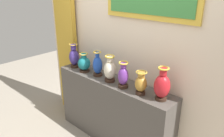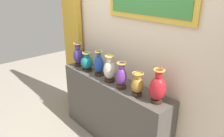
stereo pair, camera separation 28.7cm
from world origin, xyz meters
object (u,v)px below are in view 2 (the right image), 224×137
Objects in this scene: vase_teal at (87,62)px; vase_crimson at (158,88)px; vase_sapphire at (99,65)px; vase_violet at (121,76)px; vase_indigo at (78,56)px; vase_ivory at (110,70)px; vase_ochre at (137,85)px.

vase_teal is 0.72× the size of vase_crimson.
vase_sapphire is 0.51m from vase_violet.
vase_indigo is 1.01m from vase_violet.
vase_ivory is at bearing -177.67° from vase_crimson.
vase_ochre is (0.78, -0.05, -0.02)m from vase_sapphire.
vase_sapphire is 1.24× the size of vase_ochre.
vase_ivory is (0.76, -0.01, -0.01)m from vase_indigo.
vase_crimson is (1.52, 0.03, 0.00)m from vase_indigo.
vase_violet is 0.87× the size of vase_crimson.
vase_ochre is at bearing 0.14° from vase_violet.
vase_teal is 1.03m from vase_ochre.
vase_sapphire is at bearing 2.20° from vase_indigo.
vase_ochre is at bearing -2.30° from vase_ivory.
vase_crimson is at bearing 2.33° from vase_ivory.
vase_teal is at bearing -179.30° from vase_ivory.
vase_ivory reaches higher than vase_sapphire.
vase_teal is 0.26m from vase_sapphire.
vase_ochre is (1.28, -0.03, -0.03)m from vase_indigo.
vase_ivory is at bearing 0.70° from vase_teal.
vase_indigo is 1.04× the size of vase_ivory.
vase_violet reaches higher than vase_ochre.
vase_indigo is at bearing -179.03° from vase_crimson.
vase_ivory reaches higher than vase_ochre.
vase_violet is at bearing -174.16° from vase_crimson.
vase_sapphire is at bearing 174.82° from vase_violet.
vase_ivory is at bearing -5.45° from vase_sapphire.
vase_violet is (0.25, -0.02, -0.01)m from vase_ivory.
vase_crimson reaches higher than vase_ochre.
vase_sapphire is (0.50, 0.02, -0.01)m from vase_indigo.
vase_indigo is 0.25m from vase_teal.
vase_crimson is at bearing 0.97° from vase_indigo.
vase_crimson is (0.51, 0.05, 0.02)m from vase_violet.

